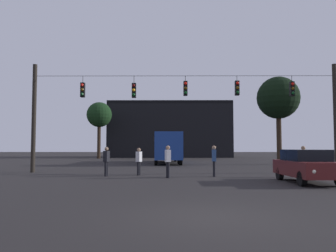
# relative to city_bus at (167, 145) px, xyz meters

# --- Properties ---
(ground_plane) EXTENTS (168.00, 168.00, 0.00)m
(ground_plane) POSITION_rel_city_bus_xyz_m (1.27, -2.55, -1.87)
(ground_plane) COLOR black
(ground_plane) RESTS_ON ground
(overhead_signal_span) EXTENTS (19.98, 0.44, 7.08)m
(overhead_signal_span) POSITION_rel_city_bus_xyz_m (1.31, -12.90, 2.29)
(overhead_signal_span) COLOR black
(overhead_signal_span) RESTS_ON ground
(city_bus) EXTENTS (2.98, 11.10, 3.00)m
(city_bus) POSITION_rel_city_bus_xyz_m (0.00, 0.00, 0.00)
(city_bus) COLOR navy
(city_bus) RESTS_ON ground
(car_near_right) EXTENTS (1.83, 4.35, 1.52)m
(car_near_right) POSITION_rel_city_bus_xyz_m (6.61, -19.29, -1.07)
(car_near_right) COLOR #511919
(car_near_right) RESTS_ON ground
(pedestrian_crossing_left) EXTENTS (0.33, 0.41, 1.64)m
(pedestrian_crossing_left) POSITION_rel_city_bus_xyz_m (-3.25, -15.83, -0.94)
(pedestrian_crossing_left) COLOR black
(pedestrian_crossing_left) RESTS_ON ground
(pedestrian_crossing_center) EXTENTS (0.33, 0.41, 1.72)m
(pedestrian_crossing_center) POSITION_rel_city_bus_xyz_m (0.21, -16.85, -0.89)
(pedestrian_crossing_center) COLOR black
(pedestrian_crossing_center) RESTS_ON ground
(pedestrian_crossing_right) EXTENTS (0.34, 0.42, 1.70)m
(pedestrian_crossing_right) POSITION_rel_city_bus_xyz_m (7.66, -16.26, -0.90)
(pedestrian_crossing_right) COLOR black
(pedestrian_crossing_right) RESTS_ON ground
(pedestrian_near_bus) EXTENTS (0.36, 0.42, 1.59)m
(pedestrian_near_bus) POSITION_rel_city_bus_xyz_m (-1.49, -15.13, -0.97)
(pedestrian_near_bus) COLOR black
(pedestrian_near_bus) RESTS_ON ground
(pedestrian_trailing) EXTENTS (0.28, 0.39, 1.72)m
(pedestrian_trailing) POSITION_rel_city_bus_xyz_m (2.78, -16.06, -0.89)
(pedestrian_trailing) COLOR black
(pedestrian_trailing) RESTS_ON ground
(corner_building) EXTENTS (19.67, 9.51, 8.92)m
(corner_building) POSITION_rel_city_bus_xyz_m (0.32, 22.52, 2.60)
(corner_building) COLOR black
(corner_building) RESTS_ON ground
(tree_left_silhouette) EXTENTS (3.63, 3.63, 8.17)m
(tree_left_silhouette) POSITION_rel_city_bus_xyz_m (-9.96, 14.48, 4.40)
(tree_left_silhouette) COLOR #2D2116
(tree_left_silhouette) RESTS_ON ground
(tree_behind_building) EXTENTS (4.07, 4.07, 8.42)m
(tree_behind_building) POSITION_rel_city_bus_xyz_m (10.76, -2.34, 4.45)
(tree_behind_building) COLOR #2D2116
(tree_behind_building) RESTS_ON ground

